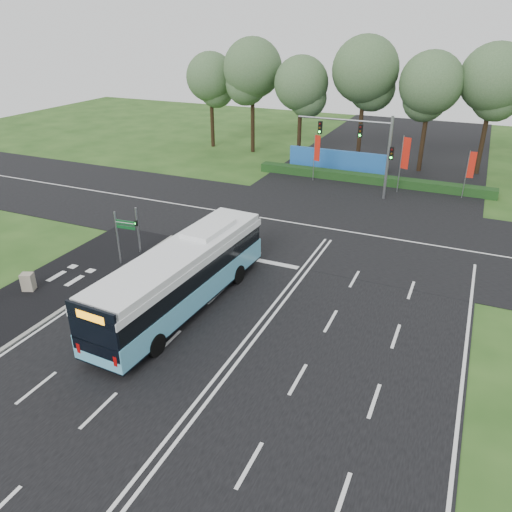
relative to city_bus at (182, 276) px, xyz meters
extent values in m
plane|color=#244818|center=(4.33, 1.81, -1.88)|extent=(120.00, 120.00, 0.00)
cube|color=black|center=(4.33, 1.81, -1.86)|extent=(20.00, 120.00, 0.04)
cube|color=black|center=(4.33, 13.81, -1.86)|extent=(120.00, 14.00, 0.05)
cube|color=black|center=(-8.17, -1.19, -1.85)|extent=(5.00, 18.00, 0.06)
cube|color=gray|center=(-5.77, -1.19, -1.82)|extent=(0.25, 18.00, 0.12)
cube|color=#5BB0D3|center=(0.00, 0.01, -0.72)|extent=(3.37, 13.14, 1.19)
cube|color=black|center=(0.00, 0.01, -1.26)|extent=(3.34, 13.07, 0.33)
cube|color=black|center=(0.00, 0.01, 0.36)|extent=(3.25, 12.94, 1.03)
cube|color=white|center=(0.00, 0.01, 1.01)|extent=(3.37, 13.14, 0.38)
cube|color=white|center=(0.00, 0.01, 1.39)|extent=(3.29, 12.62, 0.38)
cube|color=white|center=(0.14, 2.72, 1.72)|extent=(1.90, 3.34, 0.27)
cube|color=black|center=(-0.33, -6.43, 0.42)|extent=(2.63, 0.25, 2.39)
cube|color=orange|center=(-0.33, -6.47, 1.18)|extent=(1.52, 0.14, 0.38)
cylinder|color=black|center=(-1.09, 3.76, -1.32)|extent=(0.36, 1.14, 1.13)
cylinder|color=black|center=(1.46, 3.63, -1.32)|extent=(0.36, 1.14, 1.13)
cylinder|color=black|center=(-1.48, -4.04, -1.32)|extent=(0.36, 1.14, 1.13)
cylinder|color=black|center=(1.06, -4.17, -1.32)|extent=(0.36, 1.14, 1.13)
cylinder|color=gray|center=(-6.31, 4.74, -0.29)|extent=(0.13, 0.13, 3.18)
cube|color=black|center=(-6.31, 4.56, 0.30)|extent=(0.29, 0.22, 0.36)
sphere|color=#19F233|center=(-6.31, 4.46, 0.30)|extent=(0.13, 0.13, 0.13)
cylinder|color=gray|center=(-6.43, 2.86, -0.12)|extent=(0.11, 0.11, 3.52)
cube|color=#0D4B1E|center=(-5.78, 2.92, 1.03)|extent=(1.32, 0.18, 0.26)
cube|color=#0D4B1E|center=(-5.78, 2.92, 0.72)|extent=(1.32, 0.18, 0.19)
cube|color=white|center=(-5.78, 2.88, 1.03)|extent=(1.23, 0.12, 0.04)
cube|color=#A69985|center=(-9.05, -2.07, -1.34)|extent=(0.81, 0.75, 1.09)
cylinder|color=gray|center=(-0.91, 24.95, 0.35)|extent=(0.07, 0.07, 4.46)
cube|color=red|center=(-0.60, 24.84, 1.29)|extent=(0.57, 0.23, 2.38)
cylinder|color=gray|center=(7.10, 24.53, 0.65)|extent=(0.08, 0.08, 5.07)
cube|color=red|center=(7.45, 24.41, 1.72)|extent=(0.65, 0.26, 2.70)
cylinder|color=gray|center=(12.49, 25.20, 0.20)|extent=(0.06, 0.06, 4.17)
cube|color=red|center=(12.79, 25.26, 1.08)|extent=(0.55, 0.14, 2.22)
cylinder|color=gray|center=(6.33, 22.31, 1.62)|extent=(0.24, 0.24, 7.00)
cylinder|color=gray|center=(2.33, 22.31, 4.52)|extent=(8.00, 0.16, 0.16)
cube|color=black|center=(3.83, 22.31, 3.72)|extent=(0.32, 0.28, 1.05)
cube|color=black|center=(0.33, 22.31, 3.72)|extent=(0.32, 0.28, 1.05)
cube|color=black|center=(6.58, 22.31, 2.12)|extent=(0.32, 0.28, 1.05)
cube|color=#143814|center=(4.33, 26.31, -1.48)|extent=(22.00, 1.20, 0.80)
cube|color=#205EB1|center=(0.33, 28.81, -0.78)|extent=(10.00, 0.30, 2.20)
cylinder|color=black|center=(-16.39, 33.49, 1.91)|extent=(0.44, 0.44, 7.58)
sphere|color=#3C5934|center=(-16.39, 33.49, 6.10)|extent=(5.58, 5.58, 5.58)
cylinder|color=black|center=(-10.88, 33.00, 2.48)|extent=(0.44, 0.44, 8.72)
sphere|color=#3C5934|center=(-10.88, 33.00, 7.30)|extent=(6.42, 6.42, 6.42)
cylinder|color=black|center=(-4.80, 31.73, 1.92)|extent=(0.44, 0.44, 7.60)
sphere|color=#3C5934|center=(-4.80, 31.73, 6.12)|extent=(5.60, 5.60, 5.60)
cylinder|color=black|center=(1.46, 32.96, 2.62)|extent=(0.44, 0.44, 8.99)
sphere|color=#3C5934|center=(1.46, 32.96, 7.59)|extent=(6.63, 6.63, 6.63)
cylinder|color=black|center=(7.91, 32.45, 2.17)|extent=(0.44, 0.44, 8.11)
sphere|color=#3C5934|center=(7.91, 32.45, 6.66)|extent=(5.98, 5.98, 5.98)
cylinder|color=black|center=(13.32, 33.84, 2.44)|extent=(0.44, 0.44, 8.65)
sphere|color=#3C5934|center=(13.32, 33.84, 7.22)|extent=(6.37, 6.37, 6.37)
camera|label=1|loc=(12.93, -19.54, 12.27)|focal=35.00mm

